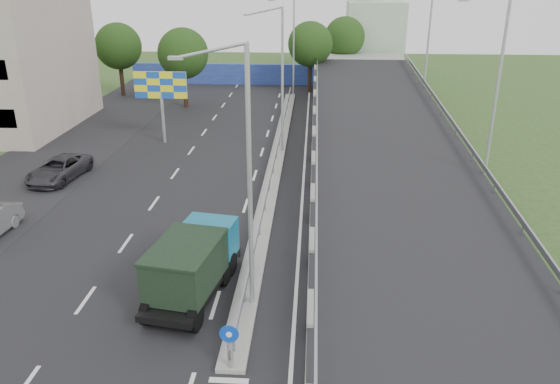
# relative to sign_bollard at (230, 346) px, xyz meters

# --- Properties ---
(road_surface) EXTENTS (26.00, 90.00, 0.04)m
(road_surface) POSITION_rel_sign_bollard_xyz_m (-3.00, 17.83, -1.03)
(road_surface) COLOR black
(road_surface) RESTS_ON ground
(parking_strip) EXTENTS (8.00, 90.00, 0.05)m
(parking_strip) POSITION_rel_sign_bollard_xyz_m (-16.00, 17.83, -1.03)
(parking_strip) COLOR black
(parking_strip) RESTS_ON ground
(median) EXTENTS (1.00, 44.00, 0.20)m
(median) POSITION_rel_sign_bollard_xyz_m (0.00, 21.83, -0.93)
(median) COLOR gray
(median) RESTS_ON ground
(overpass_ramp) EXTENTS (10.00, 50.00, 3.50)m
(overpass_ramp) POSITION_rel_sign_bollard_xyz_m (7.50, 21.83, 0.72)
(overpass_ramp) COLOR gray
(overpass_ramp) RESTS_ON ground
(median_guardrail) EXTENTS (0.09, 44.00, 0.71)m
(median_guardrail) POSITION_rel_sign_bollard_xyz_m (0.00, 21.83, -0.28)
(median_guardrail) COLOR gray
(median_guardrail) RESTS_ON median
(sign_bollard) EXTENTS (0.64, 0.23, 1.67)m
(sign_bollard) POSITION_rel_sign_bollard_xyz_m (0.00, 0.00, 0.00)
(sign_bollard) COLOR black
(sign_bollard) RESTS_ON median
(lamp_post_near) EXTENTS (2.74, 0.18, 10.08)m
(lamp_post_near) POSITION_rel_sign_bollard_xyz_m (0.11, 3.83, 4.77)
(lamp_post_near) COLOR #B2B5B7
(lamp_post_near) RESTS_ON median
(lamp_post_mid) EXTENTS (2.74, 0.18, 10.08)m
(lamp_post_mid) POSITION_rel_sign_bollard_xyz_m (0.11, 23.83, 4.77)
(lamp_post_mid) COLOR #B2B5B7
(lamp_post_mid) RESTS_ON median
(lamp_post_far) EXTENTS (2.74, 0.18, 10.08)m
(lamp_post_far) POSITION_rel_sign_bollard_xyz_m (0.11, 43.83, 4.77)
(lamp_post_far) COLOR #B2B5B7
(lamp_post_far) RESTS_ON median
(blue_wall) EXTENTS (30.00, 0.50, 2.40)m
(blue_wall) POSITION_rel_sign_bollard_xyz_m (-4.00, 49.83, 0.17)
(blue_wall) COLOR #2D2BA1
(blue_wall) RESTS_ON ground
(church) EXTENTS (7.00, 7.00, 13.80)m
(church) POSITION_rel_sign_bollard_xyz_m (10.00, 57.83, 4.28)
(church) COLOR #B2CCAD
(church) RESTS_ON ground
(billboard) EXTENTS (4.00, 0.24, 5.50)m
(billboard) POSITION_rel_sign_bollard_xyz_m (-9.00, 25.83, 3.15)
(billboard) COLOR #B2B5B7
(billboard) RESTS_ON ground
(tree_left_mid) EXTENTS (4.80, 4.80, 7.60)m
(tree_left_mid) POSITION_rel_sign_bollard_xyz_m (-10.00, 37.83, 4.14)
(tree_left_mid) COLOR black
(tree_left_mid) RESTS_ON ground
(tree_median_far) EXTENTS (4.80, 4.80, 7.60)m
(tree_median_far) POSITION_rel_sign_bollard_xyz_m (2.00, 45.83, 4.14)
(tree_median_far) COLOR black
(tree_median_far) RESTS_ON ground
(tree_left_far) EXTENTS (4.80, 4.80, 7.60)m
(tree_left_far) POSITION_rel_sign_bollard_xyz_m (-18.00, 42.83, 4.14)
(tree_left_far) COLOR black
(tree_left_far) RESTS_ON ground
(tree_ramp_far) EXTENTS (4.80, 4.80, 7.60)m
(tree_ramp_far) POSITION_rel_sign_bollard_xyz_m (6.00, 52.83, 4.14)
(tree_ramp_far) COLOR black
(tree_ramp_far) RESTS_ON ground
(dump_truck) EXTENTS (3.14, 6.27, 2.64)m
(dump_truck) POSITION_rel_sign_bollard_xyz_m (-2.17, 4.64, 0.43)
(dump_truck) COLOR black
(dump_truck) RESTS_ON ground
(parked_car_c) EXTENTS (2.97, 5.35, 1.42)m
(parked_car_c) POSITION_rel_sign_bollard_xyz_m (-13.60, 17.37, -0.33)
(parked_car_c) COLOR #2F2E33
(parked_car_c) RESTS_ON ground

